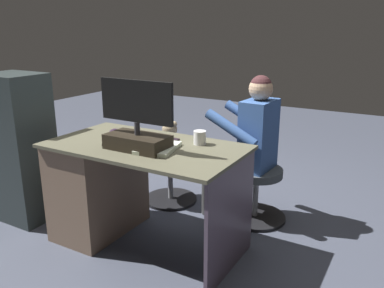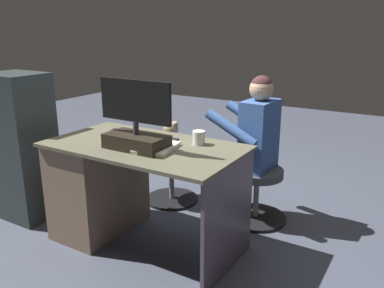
{
  "view_description": "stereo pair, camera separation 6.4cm",
  "coord_description": "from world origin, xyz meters",
  "px_view_note": "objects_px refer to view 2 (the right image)",
  "views": [
    {
      "loc": [
        -1.53,
        2.41,
        1.49
      ],
      "look_at": [
        -0.13,
        -0.02,
        0.66
      ],
      "focal_mm": 37.41,
      "sensor_mm": 36.0,
      "label": 1
    },
    {
      "loc": [
        -1.59,
        2.38,
        1.49
      ],
      "look_at": [
        -0.13,
        -0.02,
        0.66
      ],
      "focal_mm": 37.41,
      "sensor_mm": 36.0,
      "label": 2
    }
  ],
  "objects_px": {
    "monitor": "(136,129)",
    "teddy_bear": "(172,140)",
    "tv_remote": "(111,142)",
    "visitor_chair": "(256,190)",
    "office_chair_teddy": "(172,174)",
    "computer_mouse": "(115,131)",
    "person": "(248,139)",
    "keyboard": "(148,138)",
    "cup": "(199,138)",
    "desk": "(108,183)"
  },
  "relations": [
    {
      "from": "monitor",
      "to": "teddy_bear",
      "type": "bearing_deg",
      "value": -71.05
    },
    {
      "from": "tv_remote",
      "to": "visitor_chair",
      "type": "bearing_deg",
      "value": -138.16
    },
    {
      "from": "tv_remote",
      "to": "teddy_bear",
      "type": "xyz_separation_m",
      "value": [
        0.05,
        -0.8,
        -0.19
      ]
    },
    {
      "from": "tv_remote",
      "to": "office_chair_teddy",
      "type": "xyz_separation_m",
      "value": [
        0.05,
        -0.78,
        -0.49
      ]
    },
    {
      "from": "computer_mouse",
      "to": "person",
      "type": "bearing_deg",
      "value": -141.75
    },
    {
      "from": "keyboard",
      "to": "cup",
      "type": "height_order",
      "value": "cup"
    },
    {
      "from": "tv_remote",
      "to": "visitor_chair",
      "type": "xyz_separation_m",
      "value": [
        -0.72,
        -0.84,
        -0.5
      ]
    },
    {
      "from": "keyboard",
      "to": "tv_remote",
      "type": "distance_m",
      "value": 0.26
    },
    {
      "from": "desk",
      "to": "keyboard",
      "type": "bearing_deg",
      "value": -158.54
    },
    {
      "from": "monitor",
      "to": "computer_mouse",
      "type": "bearing_deg",
      "value": -29.93
    },
    {
      "from": "desk",
      "to": "monitor",
      "type": "relative_size",
      "value": 2.47
    },
    {
      "from": "teddy_bear",
      "to": "person",
      "type": "distance_m",
      "value": 0.69
    },
    {
      "from": "teddy_bear",
      "to": "visitor_chair",
      "type": "bearing_deg",
      "value": -176.98
    },
    {
      "from": "desk",
      "to": "cup",
      "type": "relative_size",
      "value": 14.32
    },
    {
      "from": "desk",
      "to": "visitor_chair",
      "type": "height_order",
      "value": "desk"
    },
    {
      "from": "desk",
      "to": "visitor_chair",
      "type": "xyz_separation_m",
      "value": [
        -0.86,
        -0.75,
        -0.14
      ]
    },
    {
      "from": "desk",
      "to": "person",
      "type": "xyz_separation_m",
      "value": [
        -0.77,
        -0.74,
        0.27
      ]
    },
    {
      "from": "visitor_chair",
      "to": "tv_remote",
      "type": "bearing_deg",
      "value": 49.15
    },
    {
      "from": "visitor_chair",
      "to": "cup",
      "type": "bearing_deg",
      "value": 69.81
    },
    {
      "from": "person",
      "to": "tv_remote",
      "type": "bearing_deg",
      "value": 52.4
    },
    {
      "from": "office_chair_teddy",
      "to": "cup",
      "type": "bearing_deg",
      "value": 138.36
    },
    {
      "from": "keyboard",
      "to": "computer_mouse",
      "type": "xyz_separation_m",
      "value": [
        0.31,
        -0.0,
        0.01
      ]
    },
    {
      "from": "cup",
      "to": "tv_remote",
      "type": "relative_size",
      "value": 0.61
    },
    {
      "from": "desk",
      "to": "computer_mouse",
      "type": "distance_m",
      "value": 0.38
    },
    {
      "from": "computer_mouse",
      "to": "tv_remote",
      "type": "distance_m",
      "value": 0.26
    },
    {
      "from": "monitor",
      "to": "office_chair_teddy",
      "type": "bearing_deg",
      "value": -70.8
    },
    {
      "from": "monitor",
      "to": "person",
      "type": "xyz_separation_m",
      "value": [
        -0.41,
        -0.84,
        -0.21
      ]
    },
    {
      "from": "monitor",
      "to": "office_chair_teddy",
      "type": "xyz_separation_m",
      "value": [
        0.28,
        -0.79,
        -0.61
      ]
    },
    {
      "from": "keyboard",
      "to": "computer_mouse",
      "type": "distance_m",
      "value": 0.31
    },
    {
      "from": "teddy_bear",
      "to": "visitor_chair",
      "type": "relative_size",
      "value": 0.62
    },
    {
      "from": "monitor",
      "to": "keyboard",
      "type": "relative_size",
      "value": 1.26
    },
    {
      "from": "computer_mouse",
      "to": "person",
      "type": "xyz_separation_m",
      "value": [
        -0.79,
        -0.62,
        -0.09
      ]
    },
    {
      "from": "desk",
      "to": "visitor_chair",
      "type": "distance_m",
      "value": 1.14
    },
    {
      "from": "monitor",
      "to": "tv_remote",
      "type": "distance_m",
      "value": 0.26
    },
    {
      "from": "desk",
      "to": "tv_remote",
      "type": "distance_m",
      "value": 0.39
    },
    {
      "from": "keyboard",
      "to": "office_chair_teddy",
      "type": "relative_size",
      "value": 0.92
    },
    {
      "from": "keyboard",
      "to": "office_chair_teddy",
      "type": "bearing_deg",
      "value": -70.41
    },
    {
      "from": "keyboard",
      "to": "visitor_chair",
      "type": "height_order",
      "value": "keyboard"
    },
    {
      "from": "monitor",
      "to": "computer_mouse",
      "type": "distance_m",
      "value": 0.45
    },
    {
      "from": "monitor",
      "to": "person",
      "type": "relative_size",
      "value": 0.46
    },
    {
      "from": "desk",
      "to": "person",
      "type": "relative_size",
      "value": 1.15
    },
    {
      "from": "computer_mouse",
      "to": "teddy_bear",
      "type": "distance_m",
      "value": 0.63
    },
    {
      "from": "monitor",
      "to": "office_chair_teddy",
      "type": "distance_m",
      "value": 1.04
    },
    {
      "from": "tv_remote",
      "to": "teddy_bear",
      "type": "relative_size",
      "value": 0.5
    },
    {
      "from": "keyboard",
      "to": "office_chair_teddy",
      "type": "xyz_separation_m",
      "value": [
        0.21,
        -0.58,
        -0.49
      ]
    },
    {
      "from": "tv_remote",
      "to": "visitor_chair",
      "type": "relative_size",
      "value": 0.31
    },
    {
      "from": "monitor",
      "to": "person",
      "type": "height_order",
      "value": "monitor"
    },
    {
      "from": "keyboard",
      "to": "tv_remote",
      "type": "height_order",
      "value": "keyboard"
    },
    {
      "from": "keyboard",
      "to": "office_chair_teddy",
      "type": "distance_m",
      "value": 0.79
    },
    {
      "from": "cup",
      "to": "tv_remote",
      "type": "bearing_deg",
      "value": 28.49
    }
  ]
}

